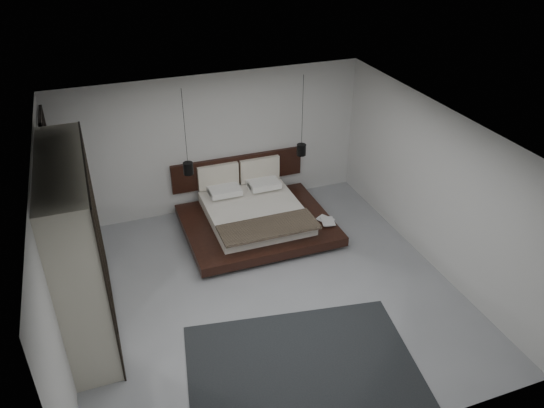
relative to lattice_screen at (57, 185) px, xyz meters
name	(u,v)px	position (x,y,z in m)	size (l,w,h in m)	color
floor	(266,292)	(2.95, -2.45, -1.30)	(6.00, 6.00, 0.00)	#97999F
ceiling	(265,134)	(2.95, -2.45, 1.50)	(6.00, 6.00, 0.00)	white
wall_back	(214,144)	(2.95, 0.55, 0.10)	(6.00, 6.00, 0.00)	silver
wall_front	(361,364)	(2.95, -5.45, 0.10)	(6.00, 6.00, 0.00)	silver
wall_left	(54,262)	(-0.05, -2.45, 0.10)	(6.00, 6.00, 0.00)	silver
wall_right	(434,187)	(5.95, -2.45, 0.10)	(6.00, 6.00, 0.00)	silver
lattice_screen	(57,185)	(0.00, 0.00, 0.00)	(0.05, 0.90, 2.60)	black
bed	(255,215)	(3.40, -0.54, -1.01)	(2.74, 2.38, 1.07)	black
book_lower	(322,222)	(4.53, -1.19, -1.03)	(0.23, 0.30, 0.03)	#99724C
book_upper	(322,222)	(4.51, -1.22, -1.00)	(0.24, 0.33, 0.02)	#99724C
pendant_left	(188,168)	(2.28, -0.11, -0.01)	(0.19, 0.19, 1.63)	black
pendant_right	(301,149)	(4.53, -0.11, 0.01)	(0.18, 0.18, 1.61)	black
wardrobe	(77,248)	(0.25, -2.16, 0.04)	(0.64, 2.74, 2.69)	beige
rug	(303,369)	(2.88, -4.15, -1.29)	(3.13, 2.24, 0.01)	black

